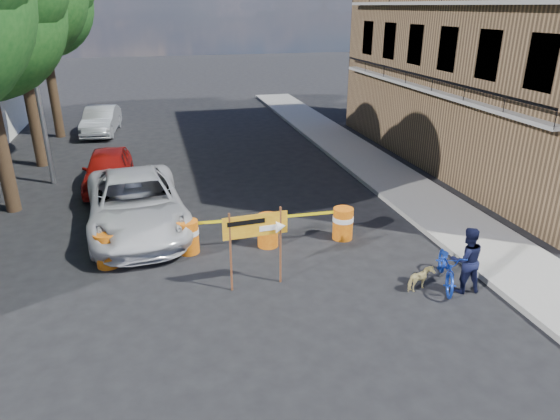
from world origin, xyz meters
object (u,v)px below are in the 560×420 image
barrel_far_left (107,249)px  barrel_mid_left (188,236)px  dog (420,279)px  suv_white (136,203)px  barrel_far_right (343,223)px  detour_sign (264,230)px  bicycle (449,250)px  barrel_mid_right (268,230)px  pedestrian (466,260)px  sedan_red (108,169)px  sedan_silver (101,120)px

barrel_far_left → barrel_mid_left: bearing=7.4°
dog → suv_white: suv_white is taller
dog → suv_white: size_ratio=0.12×
barrel_far_right → detour_sign: 3.42m
barrel_far_right → bicycle: size_ratio=0.50×
barrel_mid_right → bicycle: (3.57, -3.00, 0.42)m
pedestrian → suv_white: bearing=-30.5°
suv_white → sedan_red: suv_white is taller
sedan_silver → sedan_red: bearing=-78.6°
sedan_red → barrel_mid_right: bearing=-52.6°
suv_white → sedan_silver: 12.76m
barrel_mid_left → sedan_red: 6.38m
sedan_silver → dog: bearing=-59.6°
barrel_far_right → dog: barrel_far_right is taller
dog → pedestrian: bearing=-126.0°
pedestrian → dog: size_ratio=2.37×
detour_sign → bicycle: 4.26m
barrel_mid_right → sedan_red: (-4.44, 6.07, 0.20)m
barrel_mid_right → suv_white: size_ratio=0.16×
dog → sedan_red: bearing=17.4°
barrel_far_left → detour_sign: (3.61, -1.86, 0.94)m
detour_sign → bicycle: size_ratio=1.08×
barrel_mid_right → sedan_silver: sedan_silver is taller
barrel_mid_left → sedan_red: size_ratio=0.23×
dog → detour_sign: bearing=50.8°
barrel_mid_left → bicycle: 6.51m
barrel_mid_right → detour_sign: size_ratio=0.47×
dog → sedan_red: (-7.31, 9.16, 0.40)m
detour_sign → sedan_silver: (-4.76, 16.64, -0.73)m
barrel_far_left → pedestrian: (7.94, -3.22, 0.31)m
detour_sign → sedan_red: size_ratio=0.48×
sedan_red → dog: bearing=-50.2°
barrel_mid_right → pedestrian: size_ratio=0.57×
barrel_far_left → barrel_far_right: 6.27m
barrel_mid_right → sedan_red: sedan_red is taller
barrel_far_right → bicycle: 3.30m
detour_sign → dog: bearing=-22.1°
pedestrian → bicycle: (-0.23, 0.34, 0.11)m
sedan_red → barrel_far_right: bearing=-41.8°
barrel_far_left → sedan_red: bearing=92.8°
bicycle → dog: size_ratio=2.69×
barrel_mid_right → sedan_silver: bearing=109.9°
barrel_far_left → sedan_red: sedan_red is taller
bicycle → sedan_silver: 19.76m
dog → sedan_red: size_ratio=0.17×
detour_sign → sedan_silver: bearing=101.9°
bicycle → barrel_far_left: bearing=-178.0°
suv_white → sedan_red: bearing=99.2°
sedan_red → barrel_far_left: bearing=-86.0°
suv_white → sedan_silver: suv_white is taller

